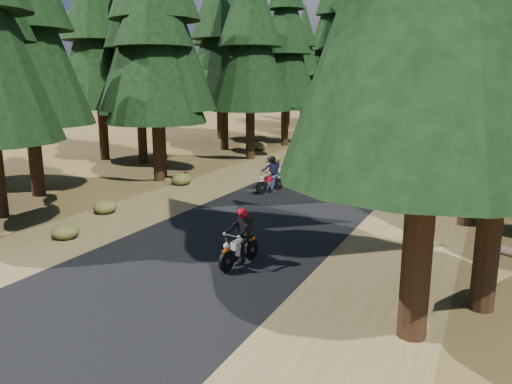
# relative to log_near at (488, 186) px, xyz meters

# --- Properties ---
(ground) EXTENTS (120.00, 120.00, 0.00)m
(ground) POSITION_rel_log_near_xyz_m (-6.60, -10.55, -0.16)
(ground) COLOR #4A311A
(ground) RESTS_ON ground
(road) EXTENTS (6.00, 100.00, 0.01)m
(road) POSITION_rel_log_near_xyz_m (-6.60, -5.55, -0.15)
(road) COLOR black
(road) RESTS_ON ground
(shoulder_l) EXTENTS (3.20, 100.00, 0.01)m
(shoulder_l) POSITION_rel_log_near_xyz_m (-11.20, -5.55, -0.16)
(shoulder_l) COLOR brown
(shoulder_l) RESTS_ON ground
(shoulder_r) EXTENTS (3.20, 100.00, 0.01)m
(shoulder_r) POSITION_rel_log_near_xyz_m (-2.00, -5.55, -0.16)
(shoulder_r) COLOR brown
(shoulder_r) RESTS_ON ground
(pine_forest) EXTENTS (34.59, 55.08, 16.32)m
(pine_forest) POSITION_rel_log_near_xyz_m (-6.61, 10.49, 7.73)
(pine_forest) COLOR black
(pine_forest) RESTS_ON ground
(log_near) EXTENTS (4.50, 2.39, 0.32)m
(log_near) POSITION_rel_log_near_xyz_m (0.00, 0.00, 0.00)
(log_near) COLOR #4C4233
(log_near) RESTS_ON ground
(understory_shrubs) EXTENTS (16.02, 29.08, 0.64)m
(understory_shrubs) POSITION_rel_log_near_xyz_m (-6.25, -2.22, 0.11)
(understory_shrubs) COLOR #474C1E
(understory_shrubs) RESTS_ON ground
(rider_lead) EXTENTS (0.71, 1.69, 1.46)m
(rider_lead) POSITION_rel_log_near_xyz_m (-5.42, -12.46, 0.33)
(rider_lead) COLOR silver
(rider_lead) RESTS_ON road
(rider_follow) EXTENTS (0.99, 1.76, 1.51)m
(rider_follow) POSITION_rel_log_near_xyz_m (-8.17, -4.43, 0.35)
(rider_follow) COLOR #AA0B1A
(rider_follow) RESTS_ON road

